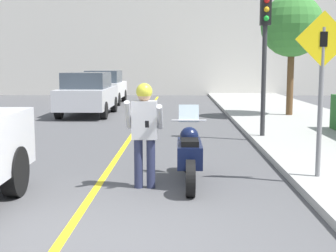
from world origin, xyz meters
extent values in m
plane|color=#4C4C4F|center=(0.00, 0.00, 0.00)|extent=(80.00, 80.00, 0.00)
cube|color=yellow|center=(-0.60, 6.00, 0.00)|extent=(0.12, 36.00, 0.01)
cube|color=beige|center=(0.00, 26.00, 4.67)|extent=(28.00, 1.20, 9.33)
cylinder|color=black|center=(0.90, 1.87, 0.28)|extent=(0.14, 0.56, 0.56)
cylinder|color=black|center=(0.90, 3.53, 0.28)|extent=(0.14, 0.56, 0.56)
cube|color=#0C1433|center=(0.90, 2.70, 0.51)|extent=(0.40, 1.14, 0.36)
sphere|color=#0C1433|center=(0.90, 2.86, 0.77)|extent=(0.32, 0.32, 0.32)
cube|color=black|center=(0.90, 2.44, 0.73)|extent=(0.28, 0.48, 0.10)
cylinder|color=silver|center=(0.90, 3.27, 0.99)|extent=(0.62, 0.03, 0.03)
cube|color=silver|center=(0.90, 3.34, 1.11)|extent=(0.36, 0.12, 0.31)
cylinder|color=#282D4C|center=(0.08, 2.37, 0.40)|extent=(0.14, 0.14, 0.80)
cylinder|color=#282D4C|center=(0.28, 2.37, 0.40)|extent=(0.14, 0.14, 0.80)
cube|color=#B7B7BC|center=(0.18, 2.37, 1.10)|extent=(0.40, 0.22, 0.61)
cylinder|color=#B7B7BC|center=(-0.07, 2.27, 1.20)|extent=(0.09, 0.37, 0.48)
cylinder|color=#B7B7BC|center=(0.43, 2.25, 1.17)|extent=(0.09, 0.43, 0.43)
sphere|color=tan|center=(0.18, 2.37, 1.51)|extent=(0.22, 0.22, 0.22)
sphere|color=gold|center=(0.18, 2.37, 1.56)|extent=(0.26, 0.26, 0.26)
cube|color=black|center=(0.24, 2.09, 1.07)|extent=(0.06, 0.05, 0.11)
cylinder|color=black|center=(-1.74, 1.84, 0.38)|extent=(0.23, 0.76, 0.76)
cylinder|color=slate|center=(3.04, 2.68, 1.35)|extent=(0.08, 0.08, 2.44)
cube|color=yellow|center=(3.04, 2.66, 2.38)|extent=(0.91, 0.02, 0.91)
cube|color=black|center=(3.04, 2.64, 2.38)|extent=(0.12, 0.01, 0.24)
cylinder|color=#2D2D30|center=(2.91, 7.18, 1.93)|extent=(0.12, 0.12, 3.60)
cube|color=black|center=(2.91, 7.16, 3.35)|extent=(0.26, 0.22, 0.76)
sphere|color=red|center=(2.91, 7.04, 3.57)|extent=(0.14, 0.14, 0.14)
sphere|color=gold|center=(2.91, 7.04, 3.35)|extent=(0.14, 0.14, 0.14)
sphere|color=green|center=(2.91, 7.04, 3.13)|extent=(0.14, 0.14, 0.14)
cylinder|color=brown|center=(4.81, 12.33, 1.36)|extent=(0.24, 0.24, 2.46)
sphere|color=#387A33|center=(4.81, 12.33, 3.38)|extent=(2.25, 2.25, 2.25)
cylinder|color=black|center=(-3.67, 14.50, 0.32)|extent=(0.22, 0.64, 0.64)
cylinder|color=black|center=(-2.01, 14.50, 0.32)|extent=(0.22, 0.64, 0.64)
cylinder|color=black|center=(-3.67, 11.89, 0.32)|extent=(0.22, 0.64, 0.64)
cylinder|color=black|center=(-2.01, 11.89, 0.32)|extent=(0.22, 0.64, 0.64)
cube|color=silver|center=(-2.84, 13.20, 0.70)|extent=(1.80, 4.20, 0.76)
cube|color=#38424C|center=(-2.84, 13.03, 1.38)|extent=(1.58, 2.18, 0.60)
cylinder|color=black|center=(-3.91, 20.12, 0.32)|extent=(0.22, 0.64, 0.64)
cylinder|color=black|center=(-2.25, 20.12, 0.32)|extent=(0.22, 0.64, 0.64)
cylinder|color=black|center=(-3.91, 17.52, 0.32)|extent=(0.22, 0.64, 0.64)
cylinder|color=black|center=(-2.25, 17.52, 0.32)|extent=(0.22, 0.64, 0.64)
cube|color=white|center=(-3.08, 18.82, 0.70)|extent=(1.80, 4.20, 0.76)
cube|color=#38424C|center=(-3.08, 18.65, 1.38)|extent=(1.58, 2.18, 0.60)
camera|label=1|loc=(0.73, -5.00, 1.98)|focal=50.00mm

